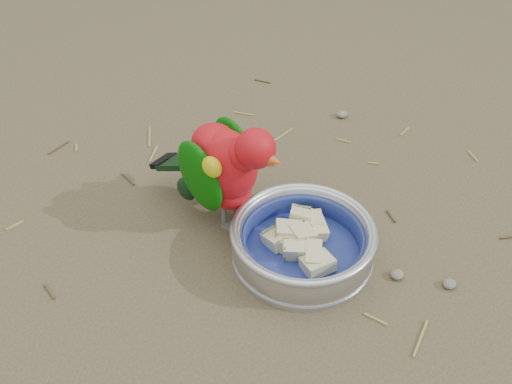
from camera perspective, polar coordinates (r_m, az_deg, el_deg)
ground at (r=0.92m, az=4.66°, el=-3.78°), size 60.00×60.00×0.00m
food_bowl at (r=0.87m, az=4.63°, el=-6.17°), size 0.21×0.21×0.02m
bowl_wall at (r=0.85m, az=4.73°, el=-4.76°), size 0.21×0.21×0.04m
fruit_wedges at (r=0.86m, az=4.71°, el=-5.09°), size 0.13×0.13×0.03m
lory_parrot at (r=0.88m, az=-3.03°, el=1.85°), size 0.17×0.25×0.19m
ground_debris at (r=0.95m, az=-0.86°, el=-1.94°), size 0.90×0.80×0.01m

